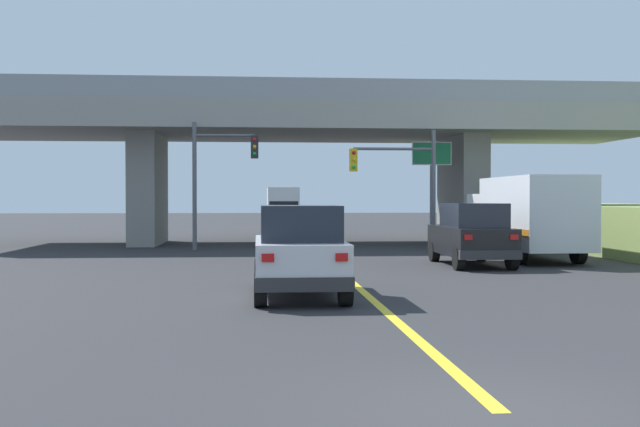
% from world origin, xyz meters
% --- Properties ---
extents(ground, '(160.00, 160.00, 0.00)m').
position_xyz_m(ground, '(0.00, 30.01, 0.00)').
color(ground, '#2B2B2D').
extents(overpass_bridge, '(32.68, 8.81, 7.35)m').
position_xyz_m(overpass_bridge, '(0.00, 30.01, 5.35)').
color(overpass_bridge, gray).
rests_on(overpass_bridge, ground).
extents(lane_divider_stripe, '(0.20, 27.01, 0.01)m').
position_xyz_m(lane_divider_stripe, '(0.00, 13.50, 0.00)').
color(lane_divider_stripe, yellow).
rests_on(lane_divider_stripe, ground).
extents(suv_lead, '(1.96, 4.43, 2.02)m').
position_xyz_m(suv_lead, '(-1.54, 9.44, 1.01)').
color(suv_lead, silver).
rests_on(suv_lead, ground).
extents(suv_crossing, '(1.92, 4.51, 2.02)m').
position_xyz_m(suv_crossing, '(4.44, 16.95, 1.01)').
color(suv_crossing, black).
rests_on(suv_crossing, ground).
extents(box_truck, '(2.33, 7.46, 2.92)m').
position_xyz_m(box_truck, '(7.16, 19.46, 1.56)').
color(box_truck, silver).
rests_on(box_truck, ground).
extents(sedan_oncoming, '(1.90, 4.37, 2.02)m').
position_xyz_m(sedan_oncoming, '(-0.96, 37.23, 1.01)').
color(sedan_oncoming, '#2D4C33').
rests_on(sedan_oncoming, ground).
extents(traffic_signal_nearside, '(3.70, 0.36, 5.10)m').
position_xyz_m(traffic_signal_nearside, '(3.75, 25.09, 3.20)').
color(traffic_signal_nearside, '#56595E').
rests_on(traffic_signal_nearside, ground).
extents(traffic_signal_farside, '(2.76, 0.36, 5.37)m').
position_xyz_m(traffic_signal_farside, '(-4.15, 25.27, 3.45)').
color(traffic_signal_farside, '#56595E').
rests_on(traffic_signal_farside, ground).
extents(highway_sign, '(1.82, 0.17, 4.91)m').
position_xyz_m(highway_sign, '(5.49, 27.35, 3.67)').
color(highway_sign, slate).
rests_on(highway_sign, ground).
extents(semi_truck_distant, '(2.33, 7.41, 2.99)m').
position_xyz_m(semi_truck_distant, '(-0.51, 52.34, 1.59)').
color(semi_truck_distant, navy).
rests_on(semi_truck_distant, ground).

